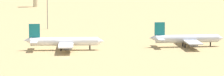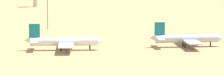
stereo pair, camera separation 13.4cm
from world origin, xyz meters
name	(u,v)px [view 1 (the left image)]	position (x,y,z in m)	size (l,w,h in m)	color
ground	(65,58)	(0.00, 0.00, 0.00)	(4000.00, 4000.00, 0.00)	tan
parked_jet_teal_2	(63,42)	(0.47, 18.84, 3.64)	(33.68, 28.42, 11.12)	white
parked_jet_teal_3	(186,39)	(53.26, 20.97, 3.55)	(32.67, 27.35, 10.82)	silver
light_pole_mid	(47,10)	(-3.58, 89.23, 10.02)	(1.80, 0.50, 17.58)	#59595E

